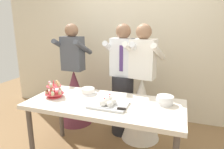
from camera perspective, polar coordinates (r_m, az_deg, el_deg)
name	(u,v)px	position (r m, az deg, el deg)	size (l,w,h in m)	color
rear_wall	(135,36)	(3.59, 6.45, 10.81)	(5.20, 0.10, 2.90)	beige
dessert_table	(105,108)	(2.39, -2.11, -9.51)	(1.80, 0.80, 0.78)	silver
cupcake_stand	(54,90)	(2.60, -16.00, -4.34)	(0.23, 0.23, 0.21)	#D83F4C
main_cake_tray	(108,103)	(2.24, -1.02, -7.92)	(0.44, 0.31, 0.12)	silver
plate_stack	(165,100)	(2.36, 14.66, -7.02)	(0.19, 0.19, 0.10)	white
round_cake	(88,91)	(2.64, -6.82, -4.70)	(0.24, 0.24, 0.08)	white
person_groom	(123,87)	(3.00, 3.01, -3.51)	(0.48, 0.51, 1.66)	#232328
person_bride	(141,101)	(2.95, 8.25, -7.33)	(0.56, 0.56, 1.66)	white
person_guest	(74,90)	(3.44, -10.56, -4.25)	(0.56, 0.56, 1.66)	brown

